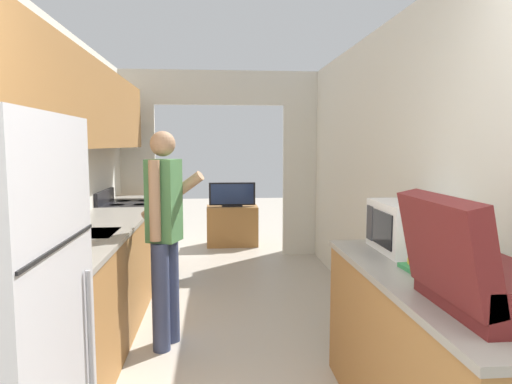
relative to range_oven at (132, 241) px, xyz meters
The scene contains 12 objects.
wall_left 2.08m from the range_oven, 98.24° to the right, with size 0.38×7.59×2.50m.
wall_right 3.32m from the range_oven, 43.26° to the right, with size 0.06×7.59×2.50m.
wall_far_with_doorway 1.75m from the range_oven, 45.54° to the left, with size 3.02×0.06×2.50m.
counter_left 1.49m from the range_oven, 90.31° to the right, with size 0.62×3.86×0.88m.
counter_right 3.66m from the range_oven, 56.68° to the right, with size 0.62×1.77×0.88m.
range_oven is the anchor object (origin of this frame).
person 1.89m from the range_oven, 72.42° to the right, with size 0.52×0.45×1.62m.
suitcase 4.05m from the range_oven, 61.05° to the right, with size 0.48×0.59×0.45m.
microwave 3.34m from the range_oven, 50.28° to the right, with size 0.38×0.50×0.30m.
book_stack 3.65m from the range_oven, 56.19° to the right, with size 0.24×0.31×0.05m.
tv_cabinet 2.07m from the range_oven, 54.90° to the left, with size 0.76×0.42×0.60m.
television 2.05m from the range_oven, 54.21° to the left, with size 0.69×0.16×0.36m.
Camera 1 is at (-0.06, -0.94, 1.52)m, focal length 32.00 mm.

